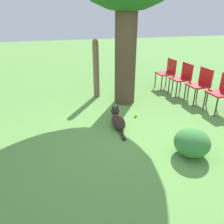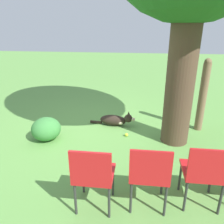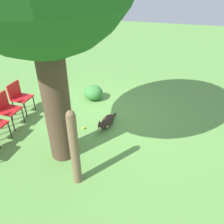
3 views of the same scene
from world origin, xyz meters
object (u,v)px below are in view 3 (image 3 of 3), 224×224
Objects in this scene: fence_post at (74,149)px; red_chair_1 at (6,108)px; red_chair_0 at (19,96)px; tennis_ball at (83,128)px; dog at (106,122)px.

fence_post is 2.57m from red_chair_1.
tennis_ball is (-1.88, 0.23, -0.46)m from red_chair_0.
red_chair_0 is 1.95m from tennis_ball.
dog is 14.57× the size of tennis_ball.
red_chair_1 is (2.26, 0.66, 0.37)m from dog.
red_chair_1 reaches higher than dog.
tennis_ball is at bearing -7.96° from red_chair_0.
red_chair_0 is 0.62m from red_chair_1.
dog reaches higher than tennis_ball.
dog is 1.84m from fence_post.
dog is 1.18× the size of red_chair_1.
tennis_ball is (-1.77, -0.39, -0.46)m from red_chair_1.
dog is at bearing 15.18° from red_chair_1.
fence_post reaches higher than dog.
fence_post is 21.53× the size of tennis_ball.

